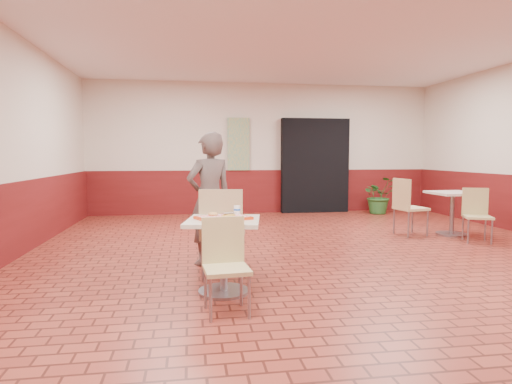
{
  "coord_description": "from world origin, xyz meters",
  "views": [
    {
      "loc": [
        -1.71,
        -4.86,
        1.36
      ],
      "look_at": [
        -1.0,
        -0.24,
        0.95
      ],
      "focal_mm": 30.0,
      "sensor_mm": 36.0,
      "label": 1
    }
  ],
  "objects": [
    {
      "name": "room_shell",
      "position": [
        0.0,
        0.0,
        1.5
      ],
      "size": [
        8.01,
        10.01,
        3.01
      ],
      "color": "maroon",
      "rests_on": "ground"
    },
    {
      "name": "wainscot_band",
      "position": [
        0.0,
        0.0,
        0.5
      ],
      "size": [
        8.0,
        10.0,
        1.0
      ],
      "color": "#5B1111",
      "rests_on": "ground"
    },
    {
      "name": "corridor_doorway",
      "position": [
        1.2,
        4.88,
        1.1
      ],
      "size": [
        1.6,
        0.22,
        2.2
      ],
      "primitive_type": "cube",
      "color": "black",
      "rests_on": "ground"
    },
    {
      "name": "promo_poster",
      "position": [
        -0.6,
        4.94,
        1.6
      ],
      "size": [
        0.5,
        0.03,
        1.2
      ],
      "primitive_type": "cube",
      "color": "gray",
      "rests_on": "wainscot_band"
    },
    {
      "name": "main_table",
      "position": [
        -1.4,
        -0.74,
        0.49
      ],
      "size": [
        0.69,
        0.69,
        0.73
      ],
      "rotation": [
        0.0,
        0.0,
        -0.18
      ],
      "color": "beige",
      "rests_on": "ground"
    },
    {
      "name": "chair_main_front",
      "position": [
        -1.42,
        -1.24,
        0.45
      ],
      "size": [
        0.41,
        0.41,
        0.81
      ],
      "rotation": [
        0.0,
        0.0,
        0.09
      ],
      "color": "#CDBA7B",
      "rests_on": "ground"
    },
    {
      "name": "chair_main_back",
      "position": [
        -1.37,
        -0.28,
        0.56
      ],
      "size": [
        0.54,
        0.54,
        1.0
      ],
      "rotation": [
        0.0,
        0.0,
        2.95
      ],
      "color": "tan",
      "rests_on": "ground"
    },
    {
      "name": "customer",
      "position": [
        -1.48,
        0.4,
        0.82
      ],
      "size": [
        0.7,
        0.6,
        1.63
      ],
      "primitive_type": "imported",
      "rotation": [
        0.0,
        0.0,
        3.55
      ],
      "color": "brown",
      "rests_on": "ground"
    },
    {
      "name": "serving_tray",
      "position": [
        -1.4,
        -0.74,
        0.75
      ],
      "size": [
        0.47,
        0.37,
        0.03
      ],
      "rotation": [
        0.0,
        0.0,
        0.42
      ],
      "color": "red",
      "rests_on": "main_table"
    },
    {
      "name": "ring_donut",
      "position": [
        -1.49,
        -0.67,
        0.78
      ],
      "size": [
        0.12,
        0.12,
        0.03
      ],
      "primitive_type": "torus",
      "rotation": [
        0.0,
        0.0,
        0.26
      ],
      "color": "#E1A152",
      "rests_on": "serving_tray"
    },
    {
      "name": "long_john_donut",
      "position": [
        -1.35,
        -0.82,
        0.78
      ],
      "size": [
        0.16,
        0.11,
        0.04
      ],
      "rotation": [
        0.0,
        0.0,
        0.35
      ],
      "color": "gold",
      "rests_on": "serving_tray"
    },
    {
      "name": "paper_cup",
      "position": [
        -1.25,
        -0.62,
        0.8
      ],
      "size": [
        0.07,
        0.07,
        0.08
      ],
      "rotation": [
        0.0,
        0.0,
        -0.41
      ],
      "color": "white",
      "rests_on": "serving_tray"
    },
    {
      "name": "second_table",
      "position": [
        2.68,
        1.73,
        0.49
      ],
      "size": [
        0.69,
        0.69,
        0.73
      ],
      "rotation": [
        0.0,
        0.0,
        0.02
      ],
      "color": "beige",
      "rests_on": "ground"
    },
    {
      "name": "chair_second_left",
      "position": [
        1.89,
        1.8,
        0.54
      ],
      "size": [
        0.51,
        0.51,
        0.96
      ],
      "rotation": [
        0.0,
        0.0,
        1.74
      ],
      "color": "#DAC382",
      "rests_on": "ground"
    },
    {
      "name": "chair_second_front",
      "position": [
        2.73,
        1.18,
        0.46
      ],
      "size": [
        0.5,
        0.5,
        0.83
      ],
      "rotation": [
        0.0,
        0.0,
        -0.37
      ],
      "color": "tan",
      "rests_on": "ground"
    },
    {
      "name": "potted_plant",
      "position": [
        2.6,
        4.39,
        0.42
      ],
      "size": [
        0.82,
        0.73,
        0.85
      ],
      "primitive_type": "imported",
      "rotation": [
        0.0,
        0.0,
        0.09
      ],
      "color": "#265D25",
      "rests_on": "ground"
    }
  ]
}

